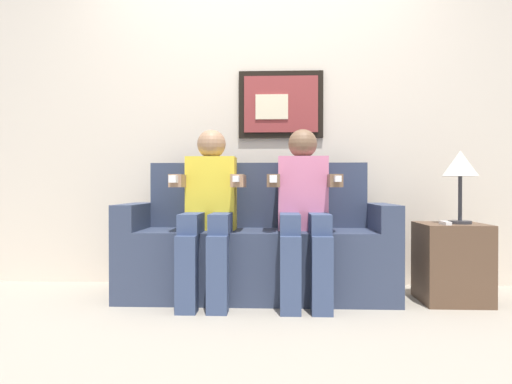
{
  "coord_description": "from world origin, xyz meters",
  "views": [
    {
      "loc": [
        0.13,
        -2.86,
        0.73
      ],
      "look_at": [
        0.0,
        0.15,
        0.7
      ],
      "focal_mm": 33.53,
      "sensor_mm": 36.0,
      "label": 1
    }
  ],
  "objects_px": {
    "table_lamp": "(460,167)",
    "spare_remote_on_table": "(445,223)",
    "side_table_right": "(452,263)",
    "person_on_right": "(304,207)",
    "couch": "(257,250)",
    "person_on_left": "(209,207)"
  },
  "relations": [
    {
      "from": "table_lamp",
      "to": "spare_remote_on_table",
      "type": "relative_size",
      "value": 3.54
    },
    {
      "from": "spare_remote_on_table",
      "to": "person_on_right",
      "type": "bearing_deg",
      "value": 177.66
    },
    {
      "from": "spare_remote_on_table",
      "to": "side_table_right",
      "type": "bearing_deg",
      "value": 52.71
    },
    {
      "from": "table_lamp",
      "to": "spare_remote_on_table",
      "type": "height_order",
      "value": "table_lamp"
    },
    {
      "from": "person_on_right",
      "to": "side_table_right",
      "type": "xyz_separation_m",
      "value": [
        0.94,
        0.06,
        -0.36
      ]
    },
    {
      "from": "person_on_left",
      "to": "side_table_right",
      "type": "distance_m",
      "value": 1.59
    },
    {
      "from": "side_table_right",
      "to": "person_on_right",
      "type": "bearing_deg",
      "value": -176.26
    },
    {
      "from": "side_table_right",
      "to": "spare_remote_on_table",
      "type": "relative_size",
      "value": 3.85
    },
    {
      "from": "side_table_right",
      "to": "couch",
      "type": "bearing_deg",
      "value": 175.15
    },
    {
      "from": "side_table_right",
      "to": "person_on_left",
      "type": "bearing_deg",
      "value": -177.72
    },
    {
      "from": "person_on_left",
      "to": "person_on_right",
      "type": "xyz_separation_m",
      "value": [
        0.6,
        0.0,
        0.0
      ]
    },
    {
      "from": "person_on_left",
      "to": "person_on_right",
      "type": "bearing_deg",
      "value": 0.0
    },
    {
      "from": "person_on_right",
      "to": "spare_remote_on_table",
      "type": "height_order",
      "value": "person_on_right"
    },
    {
      "from": "person_on_right",
      "to": "spare_remote_on_table",
      "type": "distance_m",
      "value": 0.87
    },
    {
      "from": "couch",
      "to": "person_on_right",
      "type": "height_order",
      "value": "person_on_right"
    },
    {
      "from": "couch",
      "to": "side_table_right",
      "type": "bearing_deg",
      "value": -4.85
    },
    {
      "from": "person_on_left",
      "to": "side_table_right",
      "type": "height_order",
      "value": "person_on_left"
    },
    {
      "from": "side_table_right",
      "to": "spare_remote_on_table",
      "type": "bearing_deg",
      "value": -127.29
    },
    {
      "from": "couch",
      "to": "person_on_left",
      "type": "xyz_separation_m",
      "value": [
        -0.3,
        -0.17,
        0.29
      ]
    },
    {
      "from": "side_table_right",
      "to": "table_lamp",
      "type": "bearing_deg",
      "value": -29.66
    },
    {
      "from": "person_on_right",
      "to": "spare_remote_on_table",
      "type": "xyz_separation_m",
      "value": [
        0.87,
        -0.04,
        -0.1
      ]
    },
    {
      "from": "person_on_left",
      "to": "person_on_right",
      "type": "distance_m",
      "value": 0.6
    }
  ]
}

